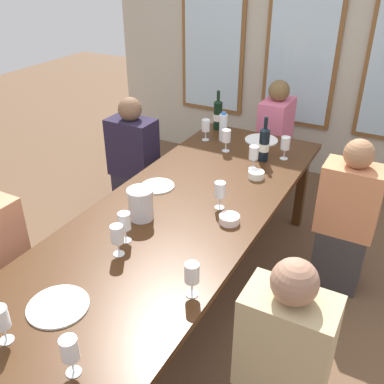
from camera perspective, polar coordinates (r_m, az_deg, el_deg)
The scene contains 26 objects.
ground_plane at distance 3.14m, azimuth -1.16°, elevation -13.72°, with size 12.00×12.00×0.00m, color brown.
back_wall_with_windows at distance 4.58m, azimuth 14.39°, elevation 19.74°, with size 4.21×0.10×2.90m.
dining_table at distance 2.73m, azimuth -1.31°, elevation -3.20°, with size 1.01×2.81×0.74m.
white_plate_0 at distance 2.11m, azimuth -16.87°, elevation -13.91°, with size 0.28×0.28×0.01m, color white.
white_plate_1 at distance 2.94m, azimuth -4.45°, elevation 0.79°, with size 0.22×0.22×0.01m, color white.
white_plate_2 at distance 3.69m, azimuth 8.93°, elevation 6.64°, with size 0.27×0.27×0.01m, color white.
metal_pitcher at distance 2.57m, azimuth -6.62°, elevation -1.53°, with size 0.16×0.16×0.19m.
wine_bottle_0 at distance 3.85m, azimuth 3.35°, elevation 9.95°, with size 0.08×0.08×0.34m.
wine_bottle_1 at distance 3.29m, azimuth 9.28°, elevation 6.14°, with size 0.08×0.08×0.34m.
tasting_bowl_0 at distance 2.56m, azimuth 4.83°, elevation -3.51°, with size 0.12×0.12×0.05m, color white.
tasting_bowl_1 at distance 3.07m, azimuth 8.27°, elevation 2.23°, with size 0.11×0.11×0.05m, color white.
water_bottle at distance 3.62m, azimuth 4.03°, elevation 8.33°, with size 0.06×0.06×0.24m.
wine_glass_0 at distance 1.76m, azimuth -15.48°, elevation -19.11°, with size 0.07×0.07×0.17m.
wine_glass_1 at distance 1.96m, azimuth -23.43°, elevation -14.82°, with size 0.07×0.07×0.17m.
wine_glass_2 at distance 3.35m, azimuth 11.94°, elevation 6.05°, with size 0.07×0.07×0.17m.
wine_glass_3 at distance 2.28m, azimuth -9.63°, elevation -5.53°, with size 0.07×0.07×0.17m.
wine_glass_4 at distance 2.65m, azimuth 3.63°, elevation 0.14°, with size 0.07×0.07×0.17m.
wine_glass_5 at distance 2.37m, azimuth -8.70°, elevation -3.90°, with size 0.07×0.07×0.17m.
wine_glass_6 at distance 2.00m, azimuth -0.01°, elevation -10.48°, with size 0.07×0.07×0.17m.
wine_glass_7 at distance 3.15m, azimuth 7.95°, elevation 4.89°, with size 0.07×0.07×0.17m.
wine_glass_8 at distance 3.42m, azimuth 4.43°, elevation 7.15°, with size 0.07×0.07×0.17m.
wine_glass_9 at distance 3.62m, azimuth 1.79°, elevation 8.45°, with size 0.07×0.07×0.17m.
seated_person_0 at distance 3.75m, azimuth -7.50°, elevation 3.44°, with size 0.38×0.24×1.11m.
seated_person_1 at distance 3.15m, azimuth 19.19°, elevation -3.49°, with size 0.38×0.24×1.11m.
seated_person_3 at distance 2.12m, azimuth 11.50°, elevation -21.37°, with size 0.38×0.24×1.11m.
seated_person_4 at distance 4.24m, azimuth 10.53°, elevation 6.34°, with size 0.24×0.38×1.11m.
Camera 1 is at (1.15, -1.99, 2.14)m, focal length 41.38 mm.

